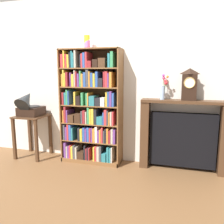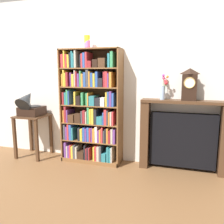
% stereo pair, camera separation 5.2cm
% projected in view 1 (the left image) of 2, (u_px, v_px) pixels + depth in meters
% --- Properties ---
extents(ground_plane, '(8.19, 6.40, 0.02)m').
position_uv_depth(ground_plane, '(90.00, 164.00, 3.69)').
color(ground_plane, brown).
extents(wall_back, '(5.19, 0.08, 2.60)m').
position_uv_depth(wall_back, '(106.00, 80.00, 3.71)').
color(wall_back, silver).
rests_on(wall_back, ground).
extents(bookshelf, '(0.95, 0.33, 1.77)m').
position_uv_depth(bookshelf, '(91.00, 110.00, 3.63)').
color(bookshelf, brown).
rests_on(bookshelf, ground).
extents(cup_stack, '(0.09, 0.09, 0.20)m').
position_uv_depth(cup_stack, '(87.00, 42.00, 3.51)').
color(cup_stack, pink).
rests_on(cup_stack, bookshelf).
extents(side_table_left, '(0.48, 0.48, 0.71)m').
position_uv_depth(side_table_left, '(32.00, 127.00, 3.91)').
color(side_table_left, '#472D1C').
rests_on(side_table_left, ground).
extents(gramophone, '(0.35, 0.48, 0.47)m').
position_uv_depth(gramophone, '(29.00, 105.00, 3.79)').
color(gramophone, black).
rests_on(gramophone, side_table_left).
extents(fireplace_mantel, '(1.21, 0.24, 1.04)m').
position_uv_depth(fireplace_mantel, '(183.00, 136.00, 3.38)').
color(fireplace_mantel, '#472D1C').
rests_on(fireplace_mantel, ground).
extents(mantel_clock, '(0.20, 0.14, 0.44)m').
position_uv_depth(mantel_clock, '(189.00, 84.00, 3.21)').
color(mantel_clock, black).
rests_on(mantel_clock, fireplace_mantel).
extents(flower_vase, '(0.12, 0.18, 0.37)m').
position_uv_depth(flower_vase, '(163.00, 88.00, 3.32)').
color(flower_vase, '#99B2D1').
rests_on(flower_vase, fireplace_mantel).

